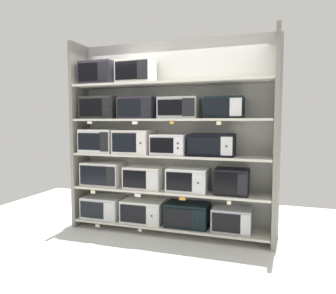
{
  "coord_description": "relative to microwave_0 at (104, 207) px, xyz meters",
  "views": [
    {
      "loc": [
        1.29,
        -3.97,
        1.52
      ],
      "look_at": [
        0.0,
        0.0,
        1.18
      ],
      "focal_mm": 33.38,
      "sensor_mm": 36.0,
      "label": 1
    }
  ],
  "objects": [
    {
      "name": "ground",
      "position": [
        0.99,
        -1.0,
        -0.29
      ],
      "size": [
        6.67,
        6.0,
        0.02
      ],
      "primitive_type": "cube",
      "color": "silver"
    },
    {
      "name": "back_panel",
      "position": [
        0.99,
        0.24,
        1.04
      ],
      "size": [
        2.87,
        0.04,
        2.64
      ],
      "primitive_type": "cube",
      "color": "#B2B2AD",
      "rests_on": "ground"
    },
    {
      "name": "upright_left",
      "position": [
        -0.38,
        0.0,
        1.04
      ],
      "size": [
        0.05,
        0.44,
        2.64
      ],
      "primitive_type": "cube",
      "color": "gray",
      "rests_on": "ground"
    },
    {
      "name": "upright_right",
      "position": [
        2.35,
        0.0,
        1.04
      ],
      "size": [
        0.05,
        0.44,
        2.64
      ],
      "primitive_type": "cube",
      "color": "gray",
      "rests_on": "ground"
    },
    {
      "name": "shelf_0",
      "position": [
        0.99,
        0.0,
        -0.17
      ],
      "size": [
        2.67,
        0.44,
        0.03
      ],
      "primitive_type": "cube",
      "color": "beige",
      "rests_on": "ground"
    },
    {
      "name": "microwave_0",
      "position": [
        0.0,
        0.0,
        0.0
      ],
      "size": [
        0.57,
        0.4,
        0.31
      ],
      "color": "#BAB9BB",
      "rests_on": "shelf_0"
    },
    {
      "name": "microwave_1",
      "position": [
        0.63,
        -0.0,
        -0.0
      ],
      "size": [
        0.58,
        0.4,
        0.31
      ],
      "color": "silver",
      "rests_on": "shelf_0"
    },
    {
      "name": "microwave_2",
      "position": [
        1.26,
        -0.0,
        0.0
      ],
      "size": [
        0.57,
        0.36,
        0.31
      ],
      "color": "black",
      "rests_on": "shelf_0"
    },
    {
      "name": "microwave_3",
      "position": [
        1.85,
        -0.0,
        -0.01
      ],
      "size": [
        0.49,
        0.34,
        0.3
      ],
      "color": "#A1A5AF",
      "rests_on": "shelf_0"
    },
    {
      "name": "price_tag_0",
      "position": [
        0.02,
        -0.22,
        -0.21
      ],
      "size": [
        0.07,
        0.0,
        0.04
      ],
      "primitive_type": "cube",
      "color": "beige"
    },
    {
      "name": "price_tag_1",
      "position": [
        0.66,
        -0.22,
        -0.2
      ],
      "size": [
        0.05,
        0.0,
        0.03
      ],
      "primitive_type": "cube",
      "color": "white"
    },
    {
      "name": "shelf_1",
      "position": [
        0.99,
        0.0,
        0.31
      ],
      "size": [
        2.67,
        0.44,
        0.03
      ],
      "primitive_type": "cube",
      "color": "beige"
    },
    {
      "name": "microwave_4",
      "position": [
        0.0,
        -0.0,
        0.49
      ],
      "size": [
        0.58,
        0.38,
        0.33
      ],
      "color": "silver",
      "rests_on": "shelf_1"
    },
    {
      "name": "microwave_5",
      "position": [
        0.65,
        -0.0,
        0.48
      ],
      "size": [
        0.52,
        0.38,
        0.3
      ],
      "color": "silver",
      "rests_on": "shelf_1"
    },
    {
      "name": "microwave_6",
      "position": [
        1.27,
        -0.0,
        0.48
      ],
      "size": [
        0.53,
        0.38,
        0.31
      ],
      "color": "silver",
      "rests_on": "shelf_1"
    },
    {
      "name": "microwave_7",
      "position": [
        1.84,
        -0.0,
        0.49
      ],
      "size": [
        0.42,
        0.34,
        0.32
      ],
      "color": "black",
      "rests_on": "shelf_1"
    },
    {
      "name": "price_tag_2",
      "position": [
        -0.04,
        -0.22,
        0.27
      ],
      "size": [
        0.07,
        0.0,
        0.05
      ],
      "primitive_type": "cube",
      "color": "beige"
    },
    {
      "name": "price_tag_3",
      "position": [
        0.64,
        -0.22,
        0.27
      ],
      "size": [
        0.09,
        0.0,
        0.05
      ],
      "primitive_type": "cube",
      "color": "white"
    },
    {
      "name": "price_tag_4",
      "position": [
        1.25,
        -0.22,
        0.27
      ],
      "size": [
        0.08,
        0.0,
        0.04
      ],
      "primitive_type": "cube",
      "color": "orange"
    },
    {
      "name": "price_tag_5",
      "position": [
        1.84,
        -0.22,
        0.27
      ],
      "size": [
        0.05,
        0.0,
        0.05
      ],
      "primitive_type": "cube",
      "color": "beige"
    },
    {
      "name": "shelf_2",
      "position": [
        0.99,
        0.0,
        0.79
      ],
      "size": [
        2.67,
        0.44,
        0.03
      ],
      "primitive_type": "cube",
      "color": "beige"
    },
    {
      "name": "microwave_8",
      "position": [
        -0.04,
        0.0,
        0.97
      ],
      "size": [
        0.5,
        0.43,
        0.33
      ],
      "color": "silver",
      "rests_on": "shelf_2"
    },
    {
      "name": "microwave_9",
      "position": [
        0.5,
        -0.0,
        0.97
      ],
      "size": [
        0.51,
        0.44,
        0.32
      ],
      "color": "silver",
      "rests_on": "shelf_2"
    },
    {
      "name": "microwave_10",
      "position": [
        1.02,
        0.0,
        0.94
      ],
      "size": [
        0.46,
        0.41,
        0.27
      ],
      "color": "silver",
      "rests_on": "shelf_2"
    },
    {
      "name": "microwave_11",
      "position": [
        1.58,
        -0.0,
        0.95
      ],
      "size": [
        0.58,
        0.34,
        0.29
      ],
      "color": "black",
      "rests_on": "shelf_2"
    },
    {
      "name": "shelf_3",
      "position": [
        0.99,
        0.0,
        1.27
      ],
      "size": [
        2.67,
        0.44,
        0.03
      ],
      "primitive_type": "cube",
      "color": "beige"
    },
    {
      "name": "microwave_12",
      "position": [
        -0.03,
        -0.0,
        1.44
      ],
      "size": [
        0.52,
        0.34,
        0.31
      ],
      "color": "#303330",
      "rests_on": "shelf_3"
    },
    {
      "name": "microwave_13",
      "position": [
        0.57,
        -0.0,
        1.43
      ],
      "size": [
        0.5,
        0.39,
        0.29
      ],
      "color": "#2B2634",
      "rests_on": "shelf_3"
    },
    {
      "name": "microwave_14",
      "position": [
        1.16,
        0.0,
        1.42
      ],
      "size": [
        0.51,
        0.43,
        0.28
      ],
      "color": "#A0A6A1",
      "rests_on": "shelf_3"
    },
    {
      "name": "microwave_15",
      "position": [
        1.73,
        -0.0,
        1.42
      ],
      "size": [
        0.48,
        0.36,
        0.27
      ],
      "color": "black",
      "rests_on": "shelf_3"
    },
    {
      "name": "price_tag_6",
      "position": [
        -0.07,
        -0.22,
        1.23
      ],
      "size": [
        0.07,
        0.0,
        0.03
      ],
      "primitive_type": "cube",
      "color": "white"
    },
    {
      "name": "price_tag_7",
      "position": [
        0.61,
        -0.22,
        1.23
      ],
      "size": [
        0.08,
        0.0,
        0.04
      ],
      "primitive_type": "cube",
      "color": "white"
    },
    {
      "name": "price_tag_8",
      "position": [
        1.11,
        -0.22,
        1.23
      ],
      "size": [
        0.05,
        0.0,
        0.04
      ],
      "primitive_type": "cube",
      "color": "orange"
    },
    {
      "name": "price_tag_9",
      "position": [
        1.7,
        -0.22,
        1.23
      ],
      "size": [
        0.06,
        0.0,
        0.04
      ],
      "primitive_type": "cube",
      "color": "beige"
    },
    {
      "name": "shelf_4",
      "position": [
        0.99,
        0.0,
        1.75
      ],
      "size": [
        2.67,
        0.44,
        0.03
      ],
      "primitive_type": "cube",
      "color": "beige"
    },
    {
      "name": "microwave_16",
      "position": [
        -0.04,
        -0.0,
        1.92
      ],
      "size": [
        0.49,
        0.35,
        0.32
      ],
      "color": "#322C39",
      "rests_on": "shelf_4"
    },
    {
      "name": "microwave_17",
      "position": [
        0.53,
        -0.0,
        1.92
      ],
      "size": [
        0.49,
        0.35,
        0.31
      ],
      "color": "silver",
      "rests_on": "shelf_4"
    }
  ]
}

